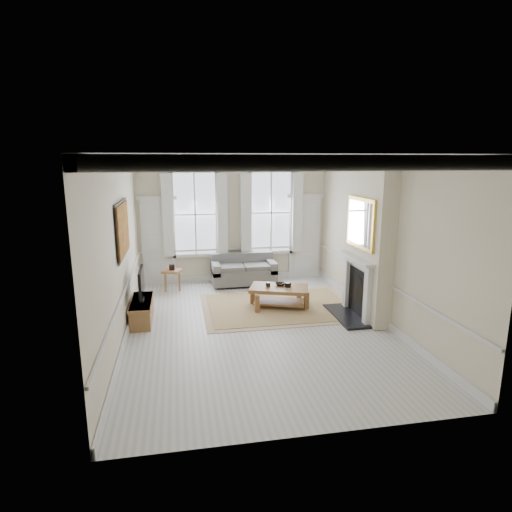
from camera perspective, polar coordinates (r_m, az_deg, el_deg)
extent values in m
plane|color=#B7B5AD|center=(8.86, 0.22, -9.40)|extent=(7.20, 7.20, 0.00)
plane|color=white|center=(8.21, 0.24, 13.16)|extent=(7.20, 7.20, 0.00)
plane|color=beige|center=(11.88, -3.03, 4.77)|extent=(5.20, 0.00, 5.20)
plane|color=beige|center=(8.30, -17.70, 0.74)|extent=(0.00, 7.20, 7.20)
plane|color=beige|center=(9.21, 16.34, 1.96)|extent=(0.00, 7.20, 7.20)
cube|color=silver|center=(11.84, -12.85, 1.74)|extent=(0.90, 0.08, 2.30)
cube|color=silver|center=(12.36, 6.50, 2.43)|extent=(0.90, 0.08, 2.30)
cube|color=#C08A20|center=(8.53, -17.35, 3.46)|extent=(0.05, 1.66, 1.06)
cube|color=beige|center=(9.31, 14.82, 2.16)|extent=(0.35, 1.70, 3.38)
cube|color=black|center=(9.58, 11.93, -7.80)|extent=(0.55, 1.50, 0.05)
cube|color=silver|center=(9.01, 14.60, -5.57)|extent=(0.10, 0.18, 1.15)
cube|color=silver|center=(9.96, 11.95, -3.66)|extent=(0.10, 0.18, 1.15)
cube|color=silver|center=(9.28, 13.15, -0.31)|extent=(0.20, 1.45, 0.06)
cube|color=black|center=(9.51, 13.45, -4.69)|extent=(0.02, 0.92, 1.00)
cube|color=gold|center=(9.17, 13.73, 4.28)|extent=(0.06, 1.26, 1.06)
cube|color=#5E5E5B|center=(11.66, -1.64, -2.62)|extent=(1.72, 0.84, 0.39)
cube|color=#5E5E5B|center=(11.88, -1.89, -0.56)|extent=(1.72, 0.20, 0.44)
cube|color=#5E5E5B|center=(11.52, -5.40, -1.66)|extent=(0.20, 0.84, 0.30)
cube|color=#5E5E5B|center=(11.74, 2.03, -1.33)|extent=(0.20, 0.84, 0.30)
cylinder|color=brown|center=(11.35, -5.11, -4.23)|extent=(0.06, 0.06, 0.08)
cylinder|color=brown|center=(12.14, 1.61, -3.07)|extent=(0.06, 0.06, 0.08)
cube|color=brown|center=(11.37, -11.13, -1.96)|extent=(0.57, 0.57, 0.06)
cube|color=brown|center=(11.28, -11.94, -3.53)|extent=(0.05, 0.05, 0.48)
cube|color=brown|center=(11.27, -10.22, -3.46)|extent=(0.05, 0.05, 0.48)
cube|color=brown|center=(11.60, -11.91, -3.07)|extent=(0.05, 0.05, 0.48)
cube|color=brown|center=(11.60, -10.23, -3.00)|extent=(0.05, 0.05, 0.48)
cube|color=tan|center=(10.00, 3.06, -6.74)|extent=(3.50, 2.60, 0.02)
cube|color=brown|center=(9.86, 3.09, -4.34)|extent=(1.48, 1.15, 0.08)
cube|color=brown|center=(9.56, 0.24, -6.41)|extent=(0.10, 0.10, 0.41)
cube|color=brown|center=(9.82, 6.60, -5.98)|extent=(0.10, 0.10, 0.41)
cube|color=brown|center=(10.09, -0.36, -5.39)|extent=(0.10, 0.10, 0.41)
cube|color=brown|center=(10.33, 5.69, -5.01)|extent=(0.10, 0.10, 0.41)
cylinder|color=black|center=(9.83, 1.61, -3.82)|extent=(0.11, 0.11, 0.11)
cylinder|color=black|center=(9.83, 4.30, -3.85)|extent=(0.15, 0.15, 0.10)
imported|color=black|center=(9.94, 3.24, -3.78)|extent=(0.26, 0.26, 0.06)
cube|color=brown|center=(9.39, -14.96, -7.07)|extent=(0.41, 1.28, 0.46)
cube|color=black|center=(9.31, -14.93, -5.66)|extent=(0.08, 0.30, 0.03)
cube|color=black|center=(9.20, -15.06, -3.35)|extent=(0.05, 0.90, 0.55)
cube|color=black|center=(9.20, -14.88, -3.34)|extent=(0.01, 0.83, 0.50)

